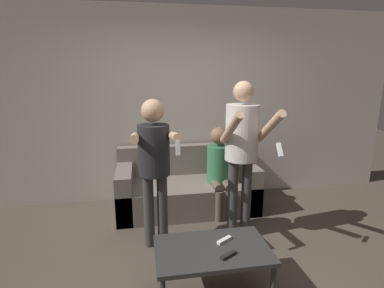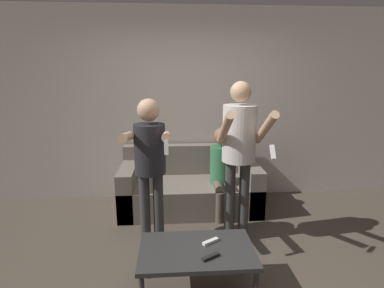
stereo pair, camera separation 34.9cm
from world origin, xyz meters
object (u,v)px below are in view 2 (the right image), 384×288
object	(u,v)px
couch	(190,188)
person_standing_left	(150,157)
remote_near	(211,257)
person_standing_right	(239,144)
remote_far	(211,241)
coffee_table	(197,253)
person_seated	(222,168)

from	to	relation	value
couch	person_standing_left	world-z (taller)	person_standing_left
remote_near	person_standing_right	bearing A→B (deg)	66.61
person_standing_left	remote_far	distance (m)	1.06
person_standing_left	coffee_table	size ratio (longest dim) A/B	1.69
couch	remote_far	distance (m)	1.62
person_seated	remote_far	distance (m)	1.47
coffee_table	remote_near	size ratio (longest dim) A/B	6.29
person_seated	remote_near	size ratio (longest dim) A/B	7.70
couch	person_seated	size ratio (longest dim) A/B	1.61
person_standing_left	coffee_table	xyz separation A→B (m)	(0.42, -0.81, -0.60)
remote_far	person_standing_right	bearing A→B (deg)	62.45
couch	remote_far	xyz separation A→B (m)	(0.08, -1.61, 0.17)
person_standing_left	person_standing_right	world-z (taller)	person_standing_right
coffee_table	remote_far	world-z (taller)	remote_far
remote_near	person_seated	bearing A→B (deg)	77.63
person_standing_left	person_seated	bearing A→B (deg)	38.44
remote_near	remote_far	size ratio (longest dim) A/B	1.01
remote_far	remote_near	bearing A→B (deg)	-97.10
person_standing_left	person_seated	xyz separation A→B (m)	(0.87, 0.69, -0.36)
person_standing_right	couch	bearing A→B (deg)	117.65
person_standing_right	coffee_table	bearing A→B (deg)	-121.82
coffee_table	remote_far	bearing A→B (deg)	33.12
person_seated	couch	bearing A→B (deg)	155.02
person_standing_right	person_seated	world-z (taller)	person_standing_right
person_standing_right	remote_near	world-z (taller)	person_standing_right
couch	remote_far	bearing A→B (deg)	-87.22
couch	person_standing_right	size ratio (longest dim) A/B	1.05
couch	person_standing_right	bearing A→B (deg)	-62.35
person_standing_left	person_seated	world-z (taller)	person_standing_left
couch	coffee_table	distance (m)	1.70
coffee_table	remote_far	distance (m)	0.16
couch	remote_near	bearing A→B (deg)	-88.37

